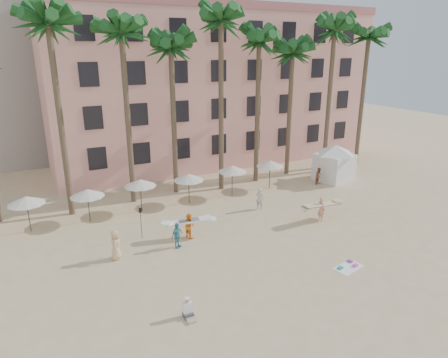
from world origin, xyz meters
name	(u,v)px	position (x,y,z in m)	size (l,w,h in m)	color
ground	(287,271)	(0.00, 0.00, 0.00)	(120.00, 120.00, 0.00)	#D1B789
pink_hotel	(207,87)	(7.00, 26.00, 8.00)	(35.00, 14.00, 16.00)	#FBA699
palm_row	(190,39)	(0.51, 15.00, 12.97)	(44.40, 5.40, 16.30)	brown
umbrella_row	(165,180)	(-3.00, 12.50, 2.33)	(22.50, 2.70, 2.73)	#332B23
cabana	(335,160)	(13.84, 11.74, 2.07)	(5.21, 5.21, 3.50)	white
beach_towel	(348,266)	(3.44, -1.30, 0.03)	(1.97, 1.35, 0.14)	white
carrier_yellow	(321,208)	(6.38, 4.70, 1.03)	(3.24, 0.89, 1.83)	#E1997E
carrier_white	(189,225)	(-3.41, 6.60, 0.93)	(3.11, 1.41, 1.73)	orange
beachgoers	(219,213)	(-0.63, 7.64, 0.88)	(21.14, 6.65, 1.90)	teal
paddle	(141,219)	(-6.34, 7.92, 1.41)	(0.18, 0.04, 2.23)	black
seated_man	(188,311)	(-6.72, -1.30, 0.36)	(0.46, 0.80, 1.04)	#3F3F4C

